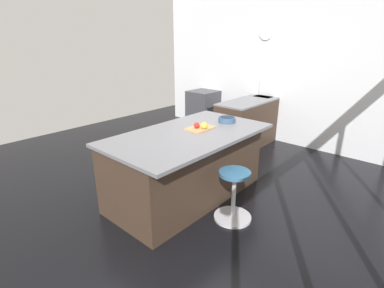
% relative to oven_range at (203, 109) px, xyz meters
% --- Properties ---
extents(ground_plane, '(7.80, 7.80, 0.00)m').
position_rel_oven_range_xyz_m(ground_plane, '(2.65, 1.68, -0.43)').
color(ground_plane, black).
extents(interior_partition_left, '(0.15, 5.79, 2.92)m').
position_rel_oven_range_xyz_m(interior_partition_left, '(-0.35, 1.68, 1.03)').
color(interior_partition_left, silver).
rests_on(interior_partition_left, ground_plane).
extents(sink_cabinet, '(2.14, 0.60, 1.17)m').
position_rel_oven_range_xyz_m(sink_cabinet, '(-0.00, 1.42, 0.02)').
color(sink_cabinet, '#38281E').
rests_on(sink_cabinet, ground_plane).
extents(oven_range, '(0.60, 0.61, 0.86)m').
position_rel_oven_range_xyz_m(oven_range, '(0.00, 0.00, 0.00)').
color(oven_range, '#38383D').
rests_on(oven_range, ground_plane).
extents(kitchen_island, '(2.12, 1.18, 0.90)m').
position_rel_oven_range_xyz_m(kitchen_island, '(2.60, 1.87, 0.02)').
color(kitchen_island, '#38281E').
rests_on(kitchen_island, ground_plane).
extents(stool_by_window, '(0.44, 0.44, 0.61)m').
position_rel_oven_range_xyz_m(stool_by_window, '(2.63, 2.64, -0.15)').
color(stool_by_window, '#B7B7BC').
rests_on(stool_by_window, ground_plane).
extents(cutting_board, '(0.36, 0.24, 0.02)m').
position_rel_oven_range_xyz_m(cutting_board, '(2.38, 1.92, 0.48)').
color(cutting_board, tan).
rests_on(cutting_board, kitchen_island).
extents(apple_red, '(0.08, 0.08, 0.08)m').
position_rel_oven_range_xyz_m(apple_red, '(2.43, 1.90, 0.52)').
color(apple_red, red).
rests_on(apple_red, cutting_board).
extents(apple_yellow, '(0.08, 0.08, 0.08)m').
position_rel_oven_range_xyz_m(apple_yellow, '(2.39, 1.99, 0.53)').
color(apple_yellow, gold).
rests_on(apple_yellow, cutting_board).
extents(fruit_bowl, '(0.24, 0.24, 0.07)m').
position_rel_oven_range_xyz_m(fruit_bowl, '(1.88, 1.99, 0.50)').
color(fruit_bowl, '#334C6B').
rests_on(fruit_bowl, kitchen_island).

